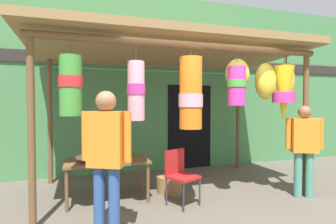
{
  "coord_description": "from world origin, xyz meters",
  "views": [
    {
      "loc": [
        -1.76,
        -3.86,
        1.57
      ],
      "look_at": [
        -0.2,
        0.98,
        1.4
      ],
      "focal_mm": 28.93,
      "sensor_mm": 36.0,
      "label": 1
    }
  ],
  "objects_px": {
    "display_table": "(107,164)",
    "vendor_in_orange": "(304,144)",
    "flower_heap_on_table": "(104,156)",
    "customer_foreground": "(106,152)",
    "folding_chair": "(179,172)",
    "wicker_basket_by_table": "(170,184)"
  },
  "relations": [
    {
      "from": "display_table",
      "to": "customer_foreground",
      "type": "xyz_separation_m",
      "value": [
        -0.12,
        -1.28,
        0.42
      ]
    },
    {
      "from": "customer_foreground",
      "to": "flower_heap_on_table",
      "type": "bearing_deg",
      "value": 86.93
    },
    {
      "from": "flower_heap_on_table",
      "to": "folding_chair",
      "type": "xyz_separation_m",
      "value": [
        1.11,
        -0.47,
        -0.23
      ]
    },
    {
      "from": "wicker_basket_by_table",
      "to": "customer_foreground",
      "type": "xyz_separation_m",
      "value": [
        -1.21,
        -1.35,
        0.87
      ]
    },
    {
      "from": "flower_heap_on_table",
      "to": "wicker_basket_by_table",
      "type": "bearing_deg",
      "value": 6.24
    },
    {
      "from": "customer_foreground",
      "to": "wicker_basket_by_table",
      "type": "bearing_deg",
      "value": 48.11
    },
    {
      "from": "display_table",
      "to": "customer_foreground",
      "type": "distance_m",
      "value": 1.36
    },
    {
      "from": "vendor_in_orange",
      "to": "customer_foreground",
      "type": "height_order",
      "value": "customer_foreground"
    },
    {
      "from": "display_table",
      "to": "flower_heap_on_table",
      "type": "relative_size",
      "value": 1.58
    },
    {
      "from": "display_table",
      "to": "folding_chair",
      "type": "height_order",
      "value": "folding_chair"
    },
    {
      "from": "flower_heap_on_table",
      "to": "customer_foreground",
      "type": "bearing_deg",
      "value": -93.07
    },
    {
      "from": "flower_heap_on_table",
      "to": "folding_chair",
      "type": "distance_m",
      "value": 1.22
    },
    {
      "from": "folding_chair",
      "to": "customer_foreground",
      "type": "bearing_deg",
      "value": -147.22
    },
    {
      "from": "folding_chair",
      "to": "vendor_in_orange",
      "type": "distance_m",
      "value": 2.15
    },
    {
      "from": "display_table",
      "to": "vendor_in_orange",
      "type": "bearing_deg",
      "value": -15.44
    },
    {
      "from": "display_table",
      "to": "wicker_basket_by_table",
      "type": "height_order",
      "value": "display_table"
    },
    {
      "from": "vendor_in_orange",
      "to": "customer_foreground",
      "type": "relative_size",
      "value": 0.89
    },
    {
      "from": "folding_chair",
      "to": "wicker_basket_by_table",
      "type": "xyz_separation_m",
      "value": [
        0.04,
        0.6,
        -0.36
      ]
    },
    {
      "from": "folding_chair",
      "to": "customer_foreground",
      "type": "distance_m",
      "value": 1.48
    },
    {
      "from": "display_table",
      "to": "vendor_in_orange",
      "type": "height_order",
      "value": "vendor_in_orange"
    },
    {
      "from": "flower_heap_on_table",
      "to": "customer_foreground",
      "type": "relative_size",
      "value": 0.48
    },
    {
      "from": "display_table",
      "to": "wicker_basket_by_table",
      "type": "xyz_separation_m",
      "value": [
        1.09,
        0.07,
        -0.45
      ]
    }
  ]
}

